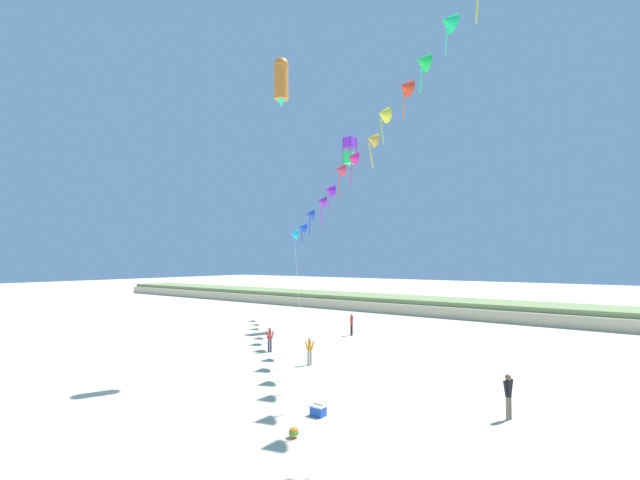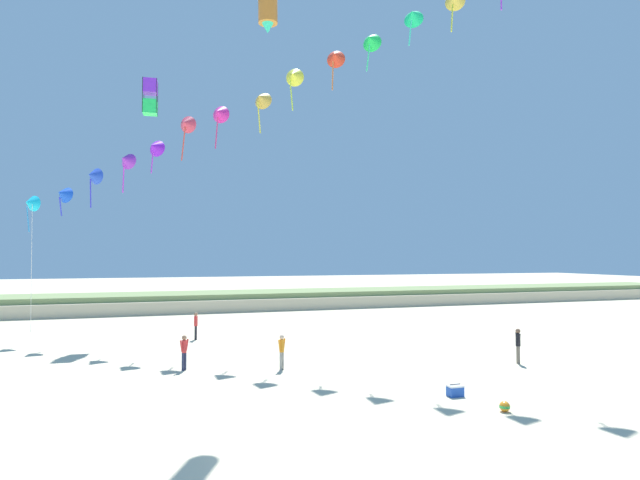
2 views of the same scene
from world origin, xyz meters
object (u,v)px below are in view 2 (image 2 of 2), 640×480
at_px(large_kite_mid_trail, 150,97).
at_px(beach_ball, 505,406).
at_px(person_near_right, 518,343).
at_px(beach_cooler, 455,391).
at_px(person_far_left, 196,324).
at_px(person_mid_center, 282,349).
at_px(person_near_left, 184,350).

xyz_separation_m(large_kite_mid_trail, beach_ball, (12.27, -23.10, -16.68)).
xyz_separation_m(person_near_right, beach_cooler, (-6.21, -4.08, -0.79)).
xyz_separation_m(person_far_left, beach_cooler, (8.66, -16.27, -0.80)).
height_order(person_mid_center, beach_cooler, person_mid_center).
distance_m(person_far_left, beach_ball, 20.64).
bearing_deg(beach_cooler, large_kite_mid_trail, 119.24).
relative_size(person_near_left, person_far_left, 0.94).
relative_size(person_near_left, beach_cooler, 2.84).
distance_m(person_near_right, beach_ball, 8.47).
height_order(large_kite_mid_trail, beach_cooler, large_kite_mid_trail).
bearing_deg(person_near_left, beach_ball, -43.52).
bearing_deg(person_far_left, beach_cooler, -61.98).
height_order(person_far_left, beach_cooler, person_far_left).
bearing_deg(large_kite_mid_trail, beach_ball, -62.03).
height_order(person_near_right, person_far_left, person_far_left).
bearing_deg(person_mid_center, beach_ball, -55.29).
height_order(person_near_left, person_mid_center, person_mid_center).
bearing_deg(person_near_right, beach_cooler, -146.74).
relative_size(person_mid_center, beach_ball, 4.56).
relative_size(person_near_left, beach_ball, 4.53).
bearing_deg(person_mid_center, large_kite_mid_trail, 113.61).
bearing_deg(large_kite_mid_trail, person_near_left, -81.48).
height_order(person_near_right, large_kite_mid_trail, large_kite_mid_trail).
bearing_deg(person_far_left, person_mid_center, -71.49).
bearing_deg(large_kite_mid_trail, person_near_right, -43.23).
xyz_separation_m(person_far_left, large_kite_mid_trail, (-3.06, 4.66, 15.85)).
bearing_deg(person_near_right, person_mid_center, 169.07).
relative_size(person_near_right, person_far_left, 1.00).
xyz_separation_m(person_near_left, person_mid_center, (4.39, -1.27, 0.01)).
bearing_deg(beach_ball, person_near_right, 47.88).
distance_m(person_near_left, person_far_left, 8.76).
bearing_deg(beach_cooler, person_near_left, 142.06).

